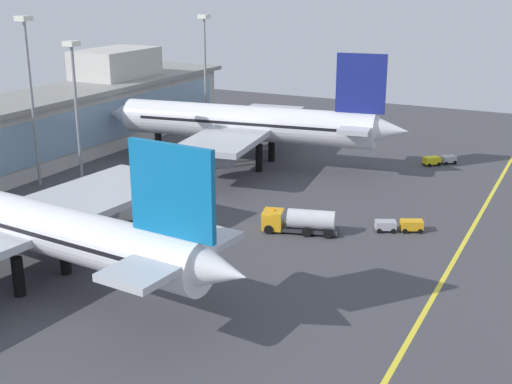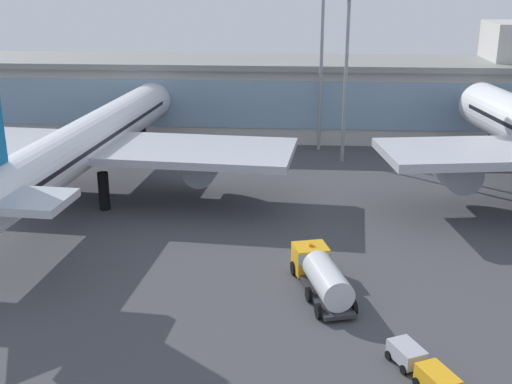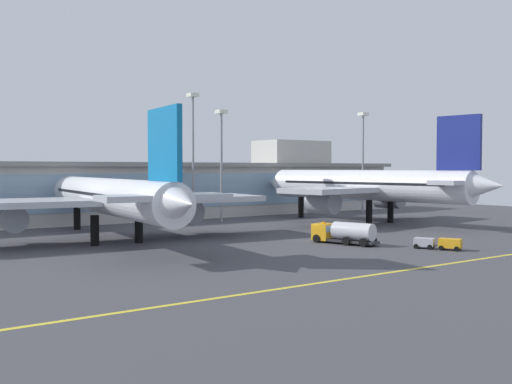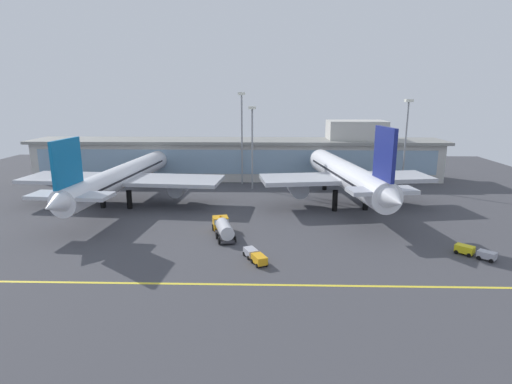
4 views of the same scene
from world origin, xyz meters
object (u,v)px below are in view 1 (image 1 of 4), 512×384
object	(u,v)px
apron_light_mast_west	(30,77)
apron_light_mast_east	(75,91)
airliner_near_left	(16,222)
service_truck_far	(439,160)
fuel_tanker_truck	(297,220)
baggage_tug_near	(400,225)
airliner_near_right	(248,124)
apron_light_mast_centre	(205,56)

from	to	relation	value
apron_light_mast_west	apron_light_mast_east	world-z (taller)	apron_light_mast_west
airliner_near_left	service_truck_far	world-z (taller)	airliner_near_left
fuel_tanker_truck	baggage_tug_near	world-z (taller)	fuel_tanker_truck
apron_light_mast_east	airliner_near_left	bearing A→B (deg)	-149.97
baggage_tug_near	apron_light_mast_west	world-z (taller)	apron_light_mast_west
airliner_near_right	apron_light_mast_east	world-z (taller)	apron_light_mast_east
fuel_tanker_truck	service_truck_far	bearing A→B (deg)	-117.39
fuel_tanker_truck	service_truck_far	xyz separation A→B (m)	(38.36, -8.29, -0.72)
airliner_near_right	baggage_tug_near	world-z (taller)	airliner_near_right
service_truck_far	apron_light_mast_west	size ratio (longest dim) A/B	0.21
airliner_near_left	fuel_tanker_truck	world-z (taller)	airliner_near_left
airliner_near_left	apron_light_mast_east	world-z (taller)	apron_light_mast_east
baggage_tug_near	apron_light_mast_west	distance (m)	54.51
fuel_tanker_truck	airliner_near_right	bearing A→B (deg)	-66.63
service_truck_far	apron_light_mast_centre	world-z (taller)	apron_light_mast_centre
airliner_near_right	apron_light_mast_west	bearing A→B (deg)	38.37
airliner_near_right	apron_light_mast_centre	size ratio (longest dim) A/B	2.25
apron_light_mast_west	apron_light_mast_east	xyz separation A→B (m)	(2.90, -5.44, -1.88)
airliner_near_right	service_truck_far	size ratio (longest dim) A/B	9.87
airliner_near_right	baggage_tug_near	bearing A→B (deg)	140.06
airliner_near_left	service_truck_far	xyz separation A→B (m)	(62.55, -28.16, -5.19)
airliner_near_left	apron_light_mast_centre	world-z (taller)	apron_light_mast_centre
airliner_near_left	fuel_tanker_truck	xyz separation A→B (m)	(24.20, -19.87, -4.47)
service_truck_far	apron_light_mast_centre	bearing A→B (deg)	-50.86
baggage_tug_near	service_truck_far	world-z (taller)	same
airliner_near_left	airliner_near_right	world-z (taller)	airliner_near_right
apron_light_mast_east	service_truck_far	bearing A→B (deg)	-51.89
apron_light_mast_west	apron_light_mast_centre	size ratio (longest dim) A/B	1.07
apron_light_mast_west	apron_light_mast_centre	xyz separation A→B (m)	(41.35, -3.60, -0.93)
airliner_near_right	apron_light_mast_west	world-z (taller)	apron_light_mast_west
apron_light_mast_centre	apron_light_mast_west	bearing A→B (deg)	175.03
airliner_near_left	apron_light_mast_west	world-z (taller)	apron_light_mast_west
service_truck_far	airliner_near_left	bearing A→B (deg)	19.55
airliner_near_right	service_truck_far	bearing A→B (deg)	-161.39
airliner_near_right	apron_light_mast_east	xyz separation A→B (m)	(-20.61, 16.63, 7.07)
airliner_near_right	fuel_tanker_truck	world-z (taller)	airliner_near_right
airliner_near_right	apron_light_mast_east	size ratio (longest dim) A/B	2.44
airliner_near_left	apron_light_mast_centre	size ratio (longest dim) A/B	2.44
airliner_near_left	service_truck_far	size ratio (longest dim) A/B	10.68
fuel_tanker_truck	apron_light_mast_centre	distance (m)	58.11
fuel_tanker_truck	service_truck_far	distance (m)	39.25
baggage_tug_near	apron_light_mast_centre	world-z (taller)	apron_light_mast_centre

